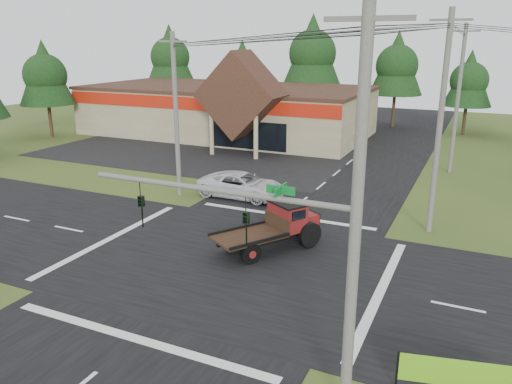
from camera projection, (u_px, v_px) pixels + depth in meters
The scene contains 19 objects.
ground at pixel (230, 262), 23.39m from camera, with size 120.00×120.00×0.00m, color #364A1A.
road_ns at pixel (230, 262), 23.38m from camera, with size 12.00×120.00×0.02m, color black.
road_ew at pixel (230, 261), 23.38m from camera, with size 120.00×12.00×0.02m, color black.
parking_apron at pixel (191, 154), 45.50m from camera, with size 28.00×14.00×0.02m, color black.
cvs_building at pixel (228, 109), 54.56m from camera, with size 30.40×18.20×9.19m.
traffic_signal_mast at pixel (291, 257), 13.25m from camera, with size 8.12×0.24×7.00m.
utility_pole_nr at pixel (356, 224), 12.23m from camera, with size 2.00×0.30×11.00m.
utility_pole_nw at pixel (176, 115), 31.97m from camera, with size 2.00×0.30×10.50m.
utility_pole_ne at pixel (440, 123), 25.42m from camera, with size 2.00×0.30×11.50m.
utility_pole_n at pixel (458, 99), 37.63m from camera, with size 2.00×0.30×11.20m.
tree_row_a at pixel (170, 55), 67.81m from camera, with size 6.72×6.72×12.12m.
tree_row_b at pixel (242, 66), 65.94m from camera, with size 5.60×5.60×10.10m.
tree_row_c at pixel (312, 51), 60.48m from camera, with size 7.28×7.28×13.13m.
tree_row_d at pixel (397, 64), 57.73m from camera, with size 6.16×6.16×11.11m.
tree_row_e at pixel (469, 79), 53.18m from camera, with size 5.04×5.04×9.09m.
tree_side_w at pixel (45, 73), 51.63m from camera, with size 5.60×5.60×10.10m.
antique_flatbed_truck at pixel (269, 228), 24.40m from camera, with size 2.12×5.55×2.32m, color #5E1A0D, non-canonical shape.
roadside_banner at pixel (462, 378), 14.36m from camera, with size 3.68×0.11×1.26m, color #62AF17, non-canonical shape.
white_pickup at pixel (242, 185), 32.86m from camera, with size 2.69×5.84×1.62m, color silver.
Camera 1 is at (10.08, -18.94, 9.94)m, focal length 35.00 mm.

